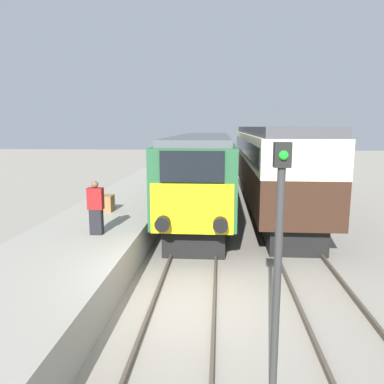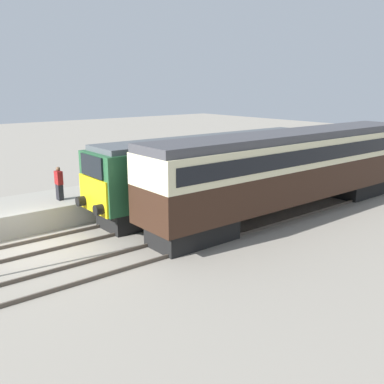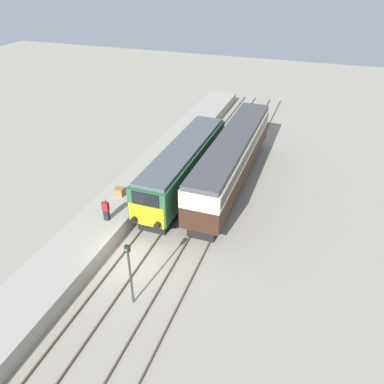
% 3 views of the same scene
% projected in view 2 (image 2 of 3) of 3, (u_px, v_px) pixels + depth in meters
% --- Properties ---
extents(ground_plane, '(120.00, 120.00, 0.00)m').
position_uv_depth(ground_plane, '(31.00, 249.00, 16.96)').
color(ground_plane, gray).
extents(platform_left, '(3.50, 50.00, 1.04)m').
position_uv_depth(platform_left, '(152.00, 191.00, 24.19)').
color(platform_left, '#9E998C').
rests_on(platform_left, ground_plane).
extents(rails_near_track, '(1.51, 60.00, 0.14)m').
position_uv_depth(rails_near_track, '(138.00, 223.00, 19.98)').
color(rails_near_track, '#4C4238').
rests_on(rails_near_track, ground_plane).
extents(rails_far_track, '(1.50, 60.00, 0.14)m').
position_uv_depth(rails_far_track, '(183.00, 243.00, 17.41)').
color(rails_far_track, '#4C4238').
rests_on(rails_far_track, ground_plane).
extents(locomotive, '(2.70, 14.18, 3.78)m').
position_uv_depth(locomotive, '(214.00, 168.00, 22.35)').
color(locomotive, black).
rests_on(locomotive, ground_plane).
extents(passenger_carriage, '(2.75, 17.01, 4.17)m').
position_uv_depth(passenger_carriage, '(293.00, 165.00, 20.99)').
color(passenger_carriage, black).
rests_on(passenger_carriage, ground_plane).
extents(person_on_platform, '(0.44, 0.26, 1.60)m').
position_uv_depth(person_on_platform, '(59.00, 184.00, 20.10)').
color(person_on_platform, black).
rests_on(person_on_platform, platform_left).
extents(luggage_crate, '(0.70, 0.56, 0.60)m').
position_uv_depth(luggage_crate, '(110.00, 182.00, 22.62)').
color(luggage_crate, olive).
rests_on(luggage_crate, platform_left).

